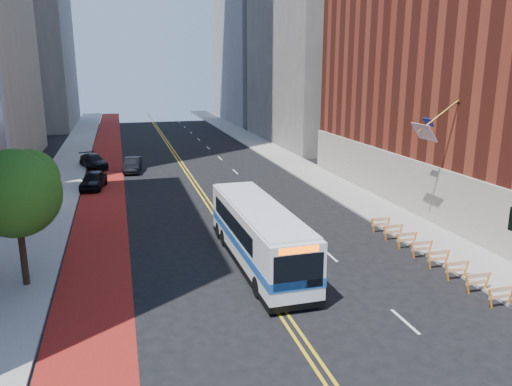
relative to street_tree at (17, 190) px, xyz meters
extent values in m
plane|color=black|center=(11.24, -6.04, -4.91)|extent=(160.00, 160.00, 0.00)
cube|color=gray|center=(-0.76, 23.96, -4.84)|extent=(4.00, 140.00, 0.15)
cube|color=gray|center=(23.24, 23.96, -4.84)|extent=(4.00, 140.00, 0.15)
cube|color=maroon|center=(3.14, 23.96, -4.91)|extent=(3.60, 140.00, 0.01)
cube|color=gold|center=(11.06, 23.96, -4.91)|extent=(0.14, 140.00, 0.01)
cube|color=gold|center=(11.42, 23.96, -4.91)|extent=(0.14, 140.00, 0.01)
cube|color=silver|center=(16.04, -8.04, -4.90)|extent=(0.14, 2.20, 0.01)
cube|color=silver|center=(16.04, -0.04, -4.90)|extent=(0.14, 2.20, 0.01)
cube|color=silver|center=(16.04, 7.96, -4.90)|extent=(0.14, 2.20, 0.01)
cube|color=silver|center=(16.04, 15.96, -4.90)|extent=(0.14, 2.20, 0.01)
cube|color=silver|center=(16.04, 23.96, -4.90)|extent=(0.14, 2.20, 0.01)
cube|color=silver|center=(16.04, 31.96, -4.90)|extent=(0.14, 2.20, 0.01)
cube|color=silver|center=(16.04, 39.96, -4.90)|extent=(0.14, 2.20, 0.01)
cube|color=silver|center=(16.04, 47.96, -4.90)|extent=(0.14, 2.20, 0.01)
cube|color=silver|center=(16.04, 55.96, -4.90)|extent=(0.14, 2.20, 0.01)
cube|color=silver|center=(16.04, 63.96, -4.90)|extent=(0.14, 2.20, 0.01)
cube|color=silver|center=(16.04, 71.96, -4.90)|extent=(0.14, 2.20, 0.01)
cube|color=silver|center=(16.04, 79.96, -4.90)|extent=(0.14, 2.20, 0.01)
cube|color=#9E9384|center=(25.29, 5.96, -2.91)|extent=(0.50, 36.00, 4.00)
cube|color=black|center=(25.39, -0.04, -3.81)|extent=(0.35, 2.80, 2.20)
cube|color=black|center=(25.39, 6.96, -3.81)|extent=(0.35, 2.80, 2.20)
cube|color=black|center=(25.39, 13.96, -3.81)|extent=(0.35, 2.80, 2.20)
cube|color=#A57F33|center=(25.29, 1.96, 3.59)|extent=(0.25, 0.25, 0.25)
cylinder|color=#A57F33|center=(23.94, 1.96, 2.69)|extent=(2.85, 0.12, 2.05)
cube|color=#B21419|center=(22.94, 1.96, 1.69)|extent=(0.75, 1.90, 1.05)
cube|color=navy|center=(23.49, 2.41, 2.24)|extent=(0.39, 0.85, 0.52)
cube|color=orange|center=(20.29, -8.04, -4.41)|extent=(0.32, 0.06, 0.99)
cube|color=orange|center=(21.39, -8.04, -4.41)|extent=(0.32, 0.06, 0.99)
cube|color=orange|center=(20.84, -8.04, -4.01)|extent=(1.25, 0.05, 0.22)
cube|color=orange|center=(20.84, -8.04, -4.36)|extent=(1.25, 0.05, 0.18)
cube|color=orange|center=(20.29, -6.49, -4.41)|extent=(0.32, 0.06, 0.99)
cube|color=orange|center=(21.39, -6.49, -4.41)|extent=(0.32, 0.06, 0.99)
cube|color=orange|center=(20.84, -6.49, -4.01)|extent=(1.25, 0.05, 0.22)
cube|color=orange|center=(20.84, -6.49, -4.36)|extent=(1.25, 0.05, 0.18)
cube|color=orange|center=(20.29, -4.94, -4.41)|extent=(0.32, 0.06, 0.99)
cube|color=orange|center=(21.39, -4.94, -4.41)|extent=(0.32, 0.06, 0.99)
cube|color=orange|center=(20.84, -4.94, -4.01)|extent=(1.25, 0.05, 0.22)
cube|color=orange|center=(20.84, -4.94, -4.36)|extent=(1.25, 0.05, 0.18)
cube|color=orange|center=(20.29, -3.39, -4.41)|extent=(0.32, 0.06, 0.99)
cube|color=orange|center=(21.39, -3.39, -4.41)|extent=(0.32, 0.06, 0.99)
cube|color=orange|center=(20.84, -3.39, -4.01)|extent=(1.25, 0.05, 0.22)
cube|color=orange|center=(20.84, -3.39, -4.36)|extent=(1.25, 0.05, 0.18)
cube|color=orange|center=(20.29, -1.84, -4.41)|extent=(0.32, 0.06, 0.99)
cube|color=orange|center=(21.39, -1.84, -4.41)|extent=(0.32, 0.06, 0.99)
cube|color=orange|center=(20.84, -1.84, -4.01)|extent=(1.25, 0.05, 0.22)
cube|color=orange|center=(20.84, -1.84, -4.36)|extent=(1.25, 0.05, 0.18)
cube|color=orange|center=(20.29, -0.29, -4.41)|extent=(0.32, 0.06, 0.99)
cube|color=orange|center=(21.39, -0.29, -4.41)|extent=(0.32, 0.06, 0.99)
cube|color=orange|center=(20.84, -0.29, -4.01)|extent=(1.25, 0.05, 0.22)
cube|color=orange|center=(20.84, -0.29, -4.36)|extent=(1.25, 0.05, 0.18)
cube|color=orange|center=(20.29, 1.26, -4.41)|extent=(0.32, 0.06, 0.99)
cube|color=orange|center=(21.39, 1.26, -4.41)|extent=(0.32, 0.06, 0.99)
cube|color=orange|center=(20.84, 1.26, -4.01)|extent=(1.25, 0.05, 0.22)
cube|color=orange|center=(20.84, 1.26, -4.36)|extent=(1.25, 0.05, 0.18)
cube|color=orange|center=(20.29, 2.81, -4.41)|extent=(0.32, 0.06, 0.99)
cube|color=orange|center=(21.39, 2.81, -4.41)|extent=(0.32, 0.06, 0.99)
cube|color=orange|center=(20.84, 2.81, -4.01)|extent=(1.25, 0.05, 0.22)
cube|color=orange|center=(20.84, 2.81, -4.36)|extent=(1.25, 0.05, 0.18)
cylinder|color=black|center=(-0.06, -0.04, -3.16)|extent=(0.32, 0.32, 3.20)
sphere|color=#13410E|center=(-0.06, -0.04, -0.16)|extent=(4.20, 4.20, 4.20)
sphere|color=#13410E|center=(0.54, 0.36, 0.44)|extent=(2.80, 2.80, 2.80)
sphere|color=#13410E|center=(-0.56, -0.34, 0.24)|extent=(2.40, 2.40, 2.40)
cube|color=silver|center=(11.75, -0.25, -3.14)|extent=(2.78, 12.03, 2.85)
cube|color=#1B4B9F|center=(11.75, -0.25, -3.56)|extent=(2.82, 12.07, 0.45)
cube|color=black|center=(11.74, 0.54, -2.66)|extent=(2.77, 8.43, 0.95)
cube|color=black|center=(11.84, -6.22, -2.91)|extent=(2.29, 0.13, 1.60)
cube|color=black|center=(11.66, 5.71, -2.71)|extent=(2.08, 0.13, 1.00)
cube|color=#FF5905|center=(11.84, -6.23, -1.91)|extent=(1.82, 0.11, 0.30)
cube|color=silver|center=(11.75, -0.25, -1.66)|extent=(2.64, 11.42, 0.12)
cube|color=black|center=(11.75, -0.25, -4.56)|extent=(2.81, 12.06, 0.30)
cylinder|color=black|center=(10.63, -4.11, -4.41)|extent=(0.31, 1.00, 1.00)
cylinder|color=black|center=(12.99, -4.07, -4.41)|extent=(0.31, 1.00, 1.00)
cylinder|color=black|center=(10.52, 3.08, -4.41)|extent=(0.31, 1.00, 1.00)
cylinder|color=black|center=(12.88, 3.12, -4.41)|extent=(0.31, 1.00, 1.00)
cylinder|color=black|center=(10.50, 4.52, -4.41)|extent=(0.31, 1.00, 1.00)
cylinder|color=black|center=(12.86, 4.56, -4.41)|extent=(0.31, 1.00, 1.00)
imported|color=black|center=(2.33, 20.37, -4.14)|extent=(2.58, 4.75, 1.53)
imported|color=black|center=(5.90, 26.69, -4.18)|extent=(2.10, 4.58, 1.46)
imported|color=black|center=(1.94, 29.96, -4.18)|extent=(3.48, 5.40, 1.45)
camera|label=1|loc=(4.84, -24.88, 5.65)|focal=35.00mm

